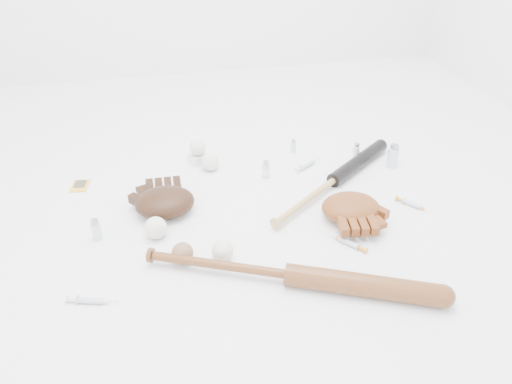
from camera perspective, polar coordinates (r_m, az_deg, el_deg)
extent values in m
plane|color=white|center=(1.87, 0.23, -1.56)|extent=(3.00, 3.00, 0.00)
cube|color=gold|center=(2.10, -19.47, 0.67)|extent=(0.08, 0.10, 0.00)
cube|color=white|center=(2.16, -6.63, 3.84)|extent=(0.09, 0.09, 0.04)
sphere|color=silver|center=(2.13, -6.72, 5.08)|extent=(0.07, 0.07, 0.07)
sphere|color=silver|center=(1.73, -11.39, -4.04)|extent=(0.08, 0.08, 0.08)
sphere|color=silver|center=(2.09, -5.27, 3.45)|extent=(0.08, 0.08, 0.08)
sphere|color=silver|center=(1.61, -3.85, -6.67)|extent=(0.07, 0.07, 0.07)
sphere|color=brown|center=(1.62, -8.39, -6.88)|extent=(0.07, 0.07, 0.07)
cylinder|color=silver|center=(2.20, 11.35, 4.60)|extent=(0.03, 0.03, 0.08)
cylinder|color=silver|center=(2.22, 4.27, 5.28)|extent=(0.02, 0.02, 0.06)
cylinder|color=silver|center=(2.03, 1.12, 2.61)|extent=(0.03, 0.03, 0.07)
cylinder|color=silver|center=(2.17, 15.40, 4.01)|extent=(0.04, 0.04, 0.10)
cylinder|color=silver|center=(1.77, -17.80, -4.09)|extent=(0.03, 0.03, 0.08)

